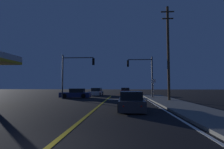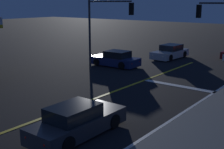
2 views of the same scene
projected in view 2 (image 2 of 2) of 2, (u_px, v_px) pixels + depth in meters
The scene contains 8 objects.
sidewalk_right at pixel (186, 149), 11.44m from camera, with size 3.20×35.00×0.15m, color slate.
lane_line_center at pixel (60, 111), 15.57m from camera, with size 0.20×33.06×0.01m, color gold.
lane_line_edge_right at pixel (144, 138), 12.56m from camera, with size 0.16×33.06×0.01m, color white.
stop_bar at pixel (179, 86), 20.31m from camera, with size 5.29×0.50×0.01m, color white.
car_parked_curb_charcoal at pixel (77, 121), 12.75m from camera, with size 1.82×4.62×1.34m.
car_side_waiting_silver at pixel (170, 52), 30.37m from camera, with size 2.11×4.63×1.34m.
car_far_approaching_navy at pixel (116, 59), 26.64m from camera, with size 4.35×2.09×1.34m.
traffic_signal_far_left at pixel (104, 21), 24.36m from camera, with size 4.42×0.28×5.92m.
Camera 2 is at (11.13, -0.26, 5.44)m, focal length 48.90 mm.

